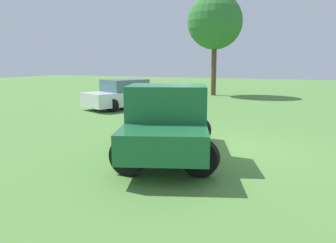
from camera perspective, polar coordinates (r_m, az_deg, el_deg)
ground_plane at (r=9.08m, az=6.90°, el=-5.03°), size 80.00×80.00×0.00m
pickup_truck at (r=8.20m, az=-0.05°, el=0.14°), size 3.17×4.82×1.82m
sedan_near at (r=17.53m, az=-6.85°, el=4.53°), size 3.56×4.91×1.47m
tree_back_left at (r=24.37m, az=7.95°, el=16.38°), size 3.80×3.80×6.99m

